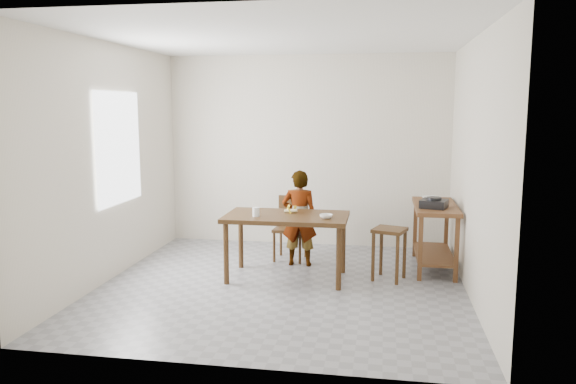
% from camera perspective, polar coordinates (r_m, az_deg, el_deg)
% --- Properties ---
extents(floor, '(4.00, 4.00, 0.04)m').
position_cam_1_polar(floor, '(6.34, -0.61, -9.69)').
color(floor, gray).
rests_on(floor, ground).
extents(ceiling, '(4.00, 4.00, 0.04)m').
position_cam_1_polar(ceiling, '(6.07, -0.66, 15.70)').
color(ceiling, white).
rests_on(ceiling, wall_back).
extents(wall_back, '(4.00, 0.04, 2.70)m').
position_cam_1_polar(wall_back, '(8.04, 1.94, 4.18)').
color(wall_back, beige).
rests_on(wall_back, ground).
extents(wall_front, '(4.00, 0.04, 2.70)m').
position_cam_1_polar(wall_front, '(4.10, -5.67, -0.17)').
color(wall_front, beige).
rests_on(wall_front, ground).
extents(wall_left, '(0.04, 4.00, 2.70)m').
position_cam_1_polar(wall_left, '(6.71, -17.88, 2.88)').
color(wall_left, beige).
rests_on(wall_left, ground).
extents(wall_right, '(0.04, 4.00, 2.70)m').
position_cam_1_polar(wall_right, '(6.03, 18.62, 2.24)').
color(wall_right, beige).
rests_on(wall_right, ground).
extents(window_pane, '(0.02, 1.10, 1.30)m').
position_cam_1_polar(window_pane, '(6.85, -16.80, 4.30)').
color(window_pane, white).
rests_on(window_pane, wall_left).
extents(dining_table, '(1.40, 0.80, 0.75)m').
position_cam_1_polar(dining_table, '(6.52, -0.15, -5.57)').
color(dining_table, '#3E2612').
rests_on(dining_table, floor).
extents(prep_counter, '(0.50, 1.20, 0.80)m').
position_cam_1_polar(prep_counter, '(7.13, 14.63, -4.40)').
color(prep_counter, '#56341B').
rests_on(prep_counter, floor).
extents(child, '(0.45, 0.30, 1.21)m').
position_cam_1_polar(child, '(7.00, 1.16, -2.66)').
color(child, white).
rests_on(child, floor).
extents(dining_chair, '(0.42, 0.42, 0.82)m').
position_cam_1_polar(dining_chair, '(7.29, 0.22, -3.76)').
color(dining_chair, '#3E2612').
rests_on(dining_chair, floor).
extents(stool, '(0.43, 0.43, 0.60)m').
position_cam_1_polar(stool, '(6.58, 10.22, -6.23)').
color(stool, '#3E2612').
rests_on(stool, floor).
extents(glass_tumbler, '(0.10, 0.10, 0.10)m').
position_cam_1_polar(glass_tumbler, '(6.35, -3.27, -2.03)').
color(glass_tumbler, white).
rests_on(glass_tumbler, dining_table).
extents(small_bowl, '(0.15, 0.15, 0.05)m').
position_cam_1_polar(small_bowl, '(6.24, 3.89, -2.48)').
color(small_bowl, white).
rests_on(small_bowl, dining_table).
extents(banana, '(0.18, 0.14, 0.06)m').
position_cam_1_polar(banana, '(6.54, 0.28, -1.87)').
color(banana, '#F7CE59').
rests_on(banana, dining_table).
extents(serving_bowl, '(0.28, 0.28, 0.06)m').
position_cam_1_polar(serving_bowl, '(7.29, 14.33, -0.68)').
color(serving_bowl, white).
rests_on(serving_bowl, prep_counter).
extents(gas_burner, '(0.36, 0.36, 0.10)m').
position_cam_1_polar(gas_burner, '(6.81, 14.60, -1.16)').
color(gas_burner, black).
rests_on(gas_burner, prep_counter).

